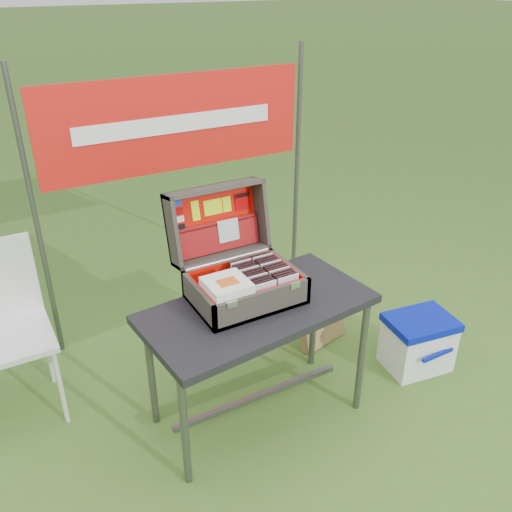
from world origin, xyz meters
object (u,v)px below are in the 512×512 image
table (258,363)px  suitcase (239,251)px  cooler (418,342)px  cardboard_box (322,317)px  chair (8,341)px

table → suitcase: bearing=96.3°
suitcase → cooler: 1.30m
table → cardboard_box: bearing=23.2°
table → cooler: 1.03m
cardboard_box → table: bearing=-164.5°
table → cardboard_box: size_ratio=3.04×
suitcase → cardboard_box: bearing=18.6°
chair → suitcase: bearing=-25.0°
table → suitcase: (-0.03, 0.13, 0.58)m
table → chair: bearing=144.4°
suitcase → chair: size_ratio=0.56×
cardboard_box → chair: bearing=158.3°
suitcase → chair: (-1.04, 0.48, -0.46)m
cooler → chair: 2.22m
chair → cardboard_box: size_ratio=2.57×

